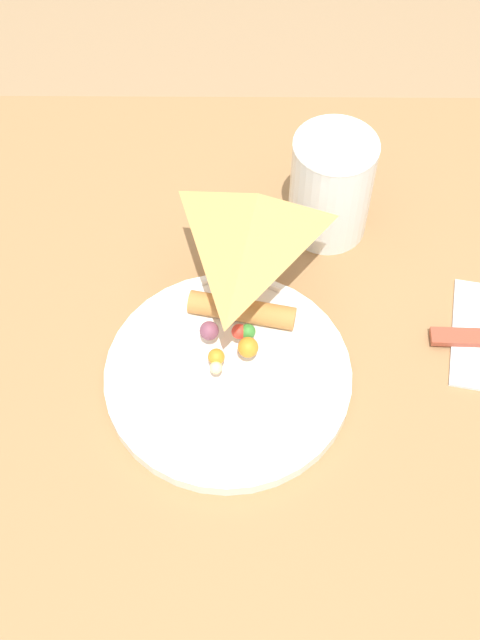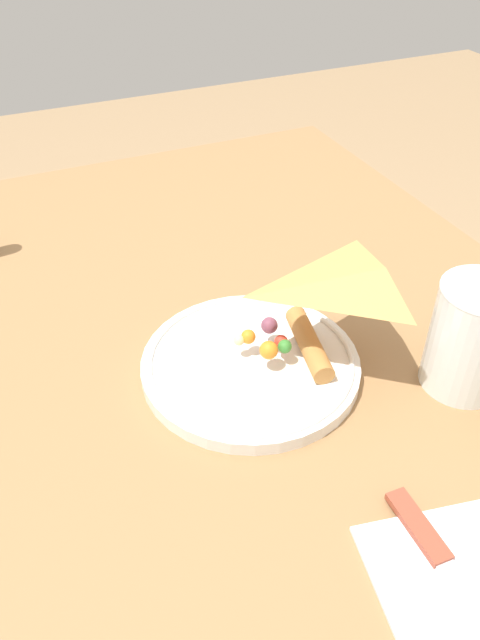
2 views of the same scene
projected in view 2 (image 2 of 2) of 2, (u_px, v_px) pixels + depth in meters
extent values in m
cube|color=olive|center=(271.00, 366.00, 0.74)|extent=(1.21, 0.79, 0.03)
cube|color=brown|center=(293.00, 290.00, 1.47)|extent=(0.06, 0.06, 0.69)
cylinder|color=white|center=(250.00, 365.00, 0.70)|extent=(0.25, 0.25, 0.02)
torus|color=white|center=(251.00, 359.00, 0.70)|extent=(0.23, 0.23, 0.01)
pyramid|color=tan|center=(241.00, 355.00, 0.69)|extent=(0.14, 0.18, 0.02)
cylinder|color=#B77A3D|center=(309.00, 343.00, 0.70)|extent=(0.11, 0.05, 0.02)
sphere|color=orange|center=(249.00, 337.00, 0.69)|extent=(0.02, 0.02, 0.02)
sphere|color=#388433|center=(283.00, 347.00, 0.68)|extent=(0.02, 0.02, 0.02)
sphere|color=red|center=(280.00, 342.00, 0.68)|extent=(0.02, 0.02, 0.02)
sphere|color=#7A4256|center=(269.00, 325.00, 0.71)|extent=(0.02, 0.02, 0.02)
sphere|color=orange|center=(269.00, 350.00, 0.67)|extent=(0.02, 0.02, 0.02)
sphere|color=#EFDB93|center=(239.00, 340.00, 0.69)|extent=(0.01, 0.01, 0.01)
cylinder|color=white|center=(472.00, 338.00, 0.66)|extent=(0.09, 0.09, 0.13)
cylinder|color=white|center=(469.00, 347.00, 0.66)|extent=(0.08, 0.08, 0.10)
cube|color=silver|center=(461.00, 592.00, 0.50)|extent=(0.17, 0.16, 0.00)
cube|color=#99422D|center=(418.00, 526.00, 0.54)|extent=(0.08, 0.02, 0.01)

